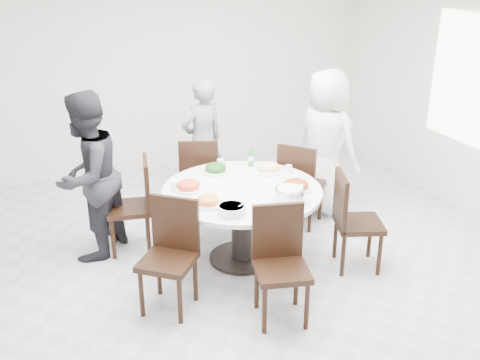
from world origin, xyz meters
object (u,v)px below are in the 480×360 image
object	(u,v)px
chair_ne	(302,183)
diner_right	(326,143)
rice_bowl	(290,195)
chair_s	(282,268)
chair_se	(359,221)
diner_left	(87,177)
chair_sw	(167,259)
soup_bowl	(232,210)
dining_table	(242,225)
diner_middle	(202,142)
chair_nw	(129,206)
beverage_bottle	(251,157)
chair_n	(200,176)

from	to	relation	value
chair_ne	diner_right	size ratio (longest dim) A/B	0.57
diner_right	rice_bowl	world-z (taller)	diner_right
chair_s	rice_bowl	world-z (taller)	chair_s
chair_ne	chair_se	bearing A→B (deg)	141.95
diner_left	chair_ne	bearing A→B (deg)	128.04
chair_sw	diner_left	world-z (taller)	diner_left
chair_se	soup_bowl	xyz separation A→B (m)	(-1.25, 0.05, 0.31)
dining_table	chair_s	bearing A→B (deg)	-92.56
chair_se	diner_middle	distance (m)	2.18
diner_middle	rice_bowl	bearing A→B (deg)	80.34
chair_nw	diner_middle	bearing A→B (deg)	139.17
chair_ne	dining_table	bearing A→B (deg)	77.35
chair_sw	beverage_bottle	size ratio (longest dim) A/B	4.57
chair_n	diner_left	world-z (taller)	diner_left
chair_n	diner_middle	bearing A→B (deg)	-92.85
chair_sw	chair_n	bearing A→B (deg)	102.37
diner_right	beverage_bottle	distance (m)	0.99
chair_n	rice_bowl	world-z (taller)	chair_n
rice_bowl	chair_se	bearing A→B (deg)	-8.27
chair_ne	beverage_bottle	bearing A→B (deg)	46.78
chair_s	chair_nw	bearing A→B (deg)	132.16
chair_n	soup_bowl	distance (m)	1.60
chair_nw	rice_bowl	size ratio (longest dim) A/B	3.54
diner_middle	rice_bowl	distance (m)	1.88
chair_nw	diner_left	size ratio (longest dim) A/B	0.58
dining_table	diner_middle	world-z (taller)	diner_middle
chair_ne	chair_nw	xyz separation A→B (m)	(-1.86, 0.08, 0.00)
diner_left	beverage_bottle	distance (m)	1.63
diner_right	beverage_bottle	world-z (taller)	diner_right
soup_bowl	beverage_bottle	distance (m)	1.14
diner_right	dining_table	bearing A→B (deg)	94.78
chair_nw	diner_middle	xyz separation A→B (m)	(1.04, 0.86, 0.28)
diner_left	chair_n	bearing A→B (deg)	151.22
chair_sw	diner_middle	distance (m)	2.21
chair_ne	chair_sw	world-z (taller)	same
chair_s	diner_left	xyz separation A→B (m)	(-1.28, 1.64, 0.35)
chair_s	dining_table	bearing A→B (deg)	99.46
dining_table	diner_left	size ratio (longest dim) A/B	0.91
chair_s	diner_middle	size ratio (longest dim) A/B	0.63
chair_nw	chair_se	world-z (taller)	same
dining_table	chair_sw	distance (m)	1.02
chair_ne	chair_sw	xyz separation A→B (m)	(-1.75, -1.05, 0.00)
chair_ne	diner_middle	distance (m)	1.28
dining_table	diner_middle	size ratio (longest dim) A/B	1.00
chair_ne	chair_s	bearing A→B (deg)	105.72
chair_n	chair_s	world-z (taller)	same
rice_bowl	soup_bowl	bearing A→B (deg)	-174.67
chair_ne	chair_nw	distance (m)	1.87
chair_ne	chair_n	bearing A→B (deg)	16.86
dining_table	beverage_bottle	world-z (taller)	beverage_bottle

